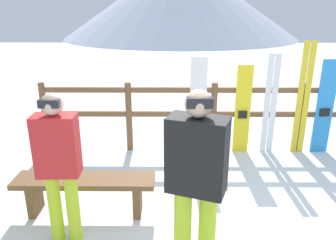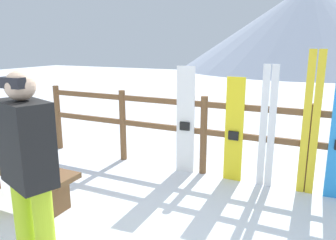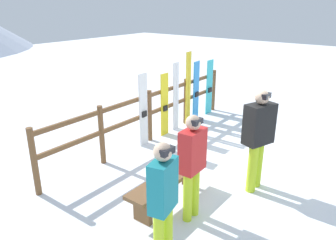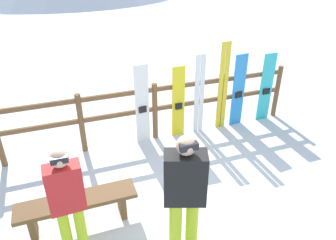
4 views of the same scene
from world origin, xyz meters
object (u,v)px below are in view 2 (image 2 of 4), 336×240
object	(u,v)px
snowboard_white	(185,121)
ski_pair_yellow	(311,124)
bench	(19,175)
person_black	(28,165)
snowboard_yellow	(234,130)
ski_pair_white	(267,127)

from	to	relation	value
snowboard_white	ski_pair_yellow	world-z (taller)	ski_pair_yellow
bench	person_black	distance (m)	1.58
bench	snowboard_white	world-z (taller)	snowboard_white
person_black	snowboard_yellow	distance (m)	2.75
bench	person_black	xyz separation A→B (m)	(1.18, -0.85, 0.62)
bench	snowboard_white	xyz separation A→B (m)	(1.39, 1.73, 0.43)
bench	person_black	bearing A→B (deg)	-35.85
snowboard_white	person_black	bearing A→B (deg)	-94.82
snowboard_white	ski_pair_yellow	size ratio (longest dim) A/B	0.86
bench	ski_pair_yellow	bearing A→B (deg)	29.66
bench	ski_pair_yellow	world-z (taller)	ski_pair_yellow
snowboard_yellow	bench	bearing A→B (deg)	-140.62
bench	snowboard_yellow	distance (m)	2.75
snowboard_white	snowboard_yellow	world-z (taller)	snowboard_white
ski_pair_yellow	person_black	bearing A→B (deg)	-125.80
snowboard_yellow	ski_pair_yellow	distance (m)	0.95
snowboard_white	ski_pair_white	xyz separation A→B (m)	(1.14, 0.00, 0.03)
person_black	ski_pair_white	distance (m)	2.92
ski_pair_yellow	snowboard_yellow	bearing A→B (deg)	-179.79
bench	ski_pair_yellow	distance (m)	3.54
person_black	bench	bearing A→B (deg)	144.15
bench	ski_pair_yellow	size ratio (longest dim) A/B	0.88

